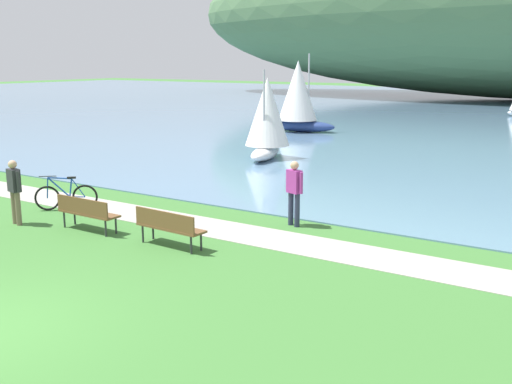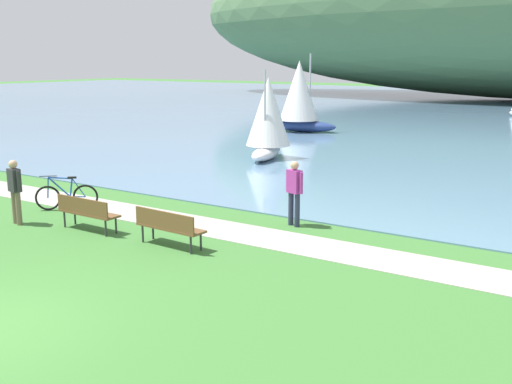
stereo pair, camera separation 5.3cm
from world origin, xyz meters
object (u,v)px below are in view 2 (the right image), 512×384
(person_on_the_grass, at_px, (15,188))
(sailboat_mid_bay, at_px, (300,95))
(park_bench_near_camera, at_px, (87,211))
(person_at_shoreline, at_px, (294,189))
(sailboat_nearest_to_shore, at_px, (268,117))
(park_bench_further_along, at_px, (168,225))
(bicycle_leaning_near_bench, at_px, (67,196))

(person_on_the_grass, xyz_separation_m, sailboat_mid_bay, (-3.93, 22.24, 1.21))
(park_bench_near_camera, height_order, sailboat_mid_bay, sailboat_mid_bay)
(person_at_shoreline, relative_size, person_on_the_grass, 1.00)
(park_bench_near_camera, distance_m, sailboat_nearest_to_shore, 12.39)
(park_bench_further_along, distance_m, sailboat_mid_bay, 23.30)
(person_at_shoreline, height_order, sailboat_mid_bay, sailboat_mid_bay)
(person_at_shoreline, xyz_separation_m, sailboat_mid_bay, (-10.12, 18.40, 1.21))
(bicycle_leaning_near_bench, bearing_deg, person_at_shoreline, 18.03)
(sailboat_nearest_to_shore, relative_size, sailboat_mid_bay, 0.83)
(park_bench_further_along, bearing_deg, park_bench_near_camera, -177.86)
(park_bench_further_along, relative_size, person_on_the_grass, 1.07)
(person_on_the_grass, bearing_deg, sailboat_nearest_to_shore, 90.72)
(park_bench_further_along, distance_m, sailboat_nearest_to_shore, 13.02)
(bicycle_leaning_near_bench, height_order, sailboat_nearest_to_shore, sailboat_nearest_to_shore)
(person_at_shoreline, distance_m, sailboat_nearest_to_shore, 10.91)
(person_at_shoreline, bearing_deg, sailboat_nearest_to_shore, 125.69)
(park_bench_near_camera, relative_size, bicycle_leaning_near_bench, 1.34)
(park_bench_near_camera, bearing_deg, person_at_shoreline, 38.46)
(park_bench_further_along, relative_size, bicycle_leaning_near_bench, 1.35)
(park_bench_near_camera, relative_size, park_bench_further_along, 0.99)
(person_on_the_grass, bearing_deg, sailboat_mid_bay, 100.03)
(park_bench_near_camera, bearing_deg, park_bench_further_along, 2.14)
(park_bench_near_camera, relative_size, person_at_shoreline, 1.06)
(park_bench_near_camera, distance_m, person_on_the_grass, 2.18)
(park_bench_near_camera, xyz_separation_m, sailboat_mid_bay, (-5.99, 21.68, 1.67))
(bicycle_leaning_near_bench, xyz_separation_m, person_at_shoreline, (6.36, 2.07, 0.58))
(park_bench_near_camera, height_order, park_bench_further_along, same)
(bicycle_leaning_near_bench, relative_size, sailboat_mid_bay, 0.30)
(park_bench_near_camera, height_order, person_on_the_grass, person_on_the_grass)
(park_bench_further_along, height_order, sailboat_nearest_to_shore, sailboat_nearest_to_shore)
(person_at_shoreline, bearing_deg, sailboat_mid_bay, 118.82)
(bicycle_leaning_near_bench, xyz_separation_m, person_on_the_grass, (0.17, -1.77, 0.58))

